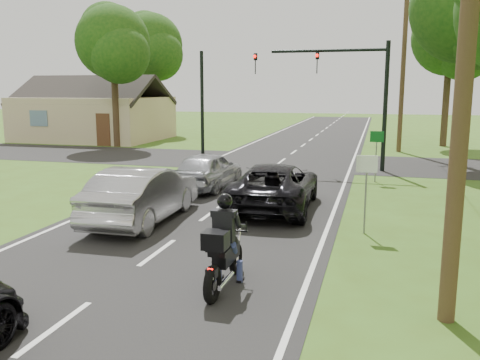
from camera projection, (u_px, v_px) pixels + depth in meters
name	position (u px, v px, depth m)	size (l,w,h in m)	color
ground	(158.00, 253.00, 12.10)	(140.00, 140.00, 0.00)	#3C5819
road	(256.00, 180.00, 21.59)	(8.00, 100.00, 0.01)	black
cross_road	(282.00, 161.00, 27.28)	(60.00, 7.00, 0.01)	black
motorcycle_rider	(224.00, 251.00, 9.83)	(0.63, 2.21, 1.91)	black
dark_suv	(274.00, 186.00, 16.40)	(2.46, 5.34, 1.48)	black
silver_sedan	(143.00, 194.00, 14.82)	(1.72, 4.92, 1.62)	#ADADB2
silver_suv	(208.00, 170.00, 19.74)	(1.70, 4.23, 1.44)	#9EA0A6
traffic_signal	(345.00, 82.00, 23.78)	(6.38, 0.44, 6.00)	black
signal_pole_far	(202.00, 103.00, 30.00)	(0.20, 0.20, 6.00)	black
utility_pole_near	(470.00, 7.00, 7.69)	(1.60, 0.28, 10.00)	brown
utility_pole_far	(403.00, 68.00, 30.47)	(1.60, 0.28, 10.00)	brown
sign_white	(367.00, 175.00, 13.42)	(0.55, 0.07, 2.12)	slate
sign_green	(377.00, 144.00, 20.96)	(0.55, 0.07, 2.12)	slate
tree_row_d	(474.00, 13.00, 24.32)	(5.76, 5.58, 10.45)	#332316
tree_row_e	(455.00, 42.00, 32.89)	(5.28, 5.12, 9.61)	#332316
tree_left_near	(115.00, 46.00, 32.75)	(5.12, 4.96, 9.22)	#332316
tree_left_far	(153.00, 49.00, 42.62)	(5.76, 5.58, 10.14)	#332316
house	(95.00, 116.00, 38.71)	(10.20, 8.00, 4.84)	tan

